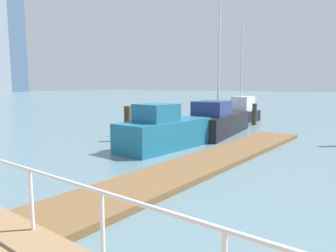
{
  "coord_description": "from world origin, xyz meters",
  "views": [
    {
      "loc": [
        -5.76,
        4.61,
        2.84
      ],
      "look_at": [
        0.81,
        9.66,
        1.77
      ],
      "focal_mm": 33.36,
      "sensor_mm": 36.0,
      "label": 1
    }
  ],
  "objects": [
    {
      "name": "floating_dock",
      "position": [
        4.23,
        10.26,
        0.09
      ],
      "size": [
        15.46,
        2.0,
        0.18
      ],
      "primitive_type": "cube",
      "color": "brown",
      "rests_on": "ground_plane"
    },
    {
      "name": "dock_piling_1",
      "position": [
        5.64,
        16.01,
        0.9
      ],
      "size": [
        0.34,
        0.34,
        1.81
      ],
      "primitive_type": "cylinder",
      "color": "#473826",
      "rests_on": "ground_plane"
    },
    {
      "name": "dock_piling_2",
      "position": [
        16.09,
        13.42,
        0.78
      ],
      "size": [
        0.33,
        0.33,
        1.56
      ],
      "primitive_type": "cylinder",
      "color": "#473826",
      "rests_on": "ground_plane"
    },
    {
      "name": "moored_boat_0",
      "position": [
        5.27,
        13.31,
        0.78
      ],
      "size": [
        4.93,
        2.11,
        2.06
      ],
      "color": "#1E6B8C",
      "rests_on": "ground_plane"
    },
    {
      "name": "moored_boat_1",
      "position": [
        17.31,
        15.04,
        0.76
      ],
      "size": [
        4.08,
        1.81,
        7.59
      ],
      "color": "black",
      "rests_on": "ground_plane"
    },
    {
      "name": "moored_boat_2",
      "position": [
        10.46,
        13.44,
        0.77
      ],
      "size": [
        6.82,
        3.17,
        8.76
      ],
      "color": "black",
      "rests_on": "ground_plane"
    },
    {
      "name": "skyline_tower_7",
      "position": [
        68.43,
        155.34,
        31.19
      ],
      "size": [
        12.49,
        6.28,
        62.39
      ],
      "primitive_type": "cube",
      "rotation": [
        0.0,
        0.0,
        0.01
      ],
      "color": "slate",
      "rests_on": "ground_plane"
    }
  ]
}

